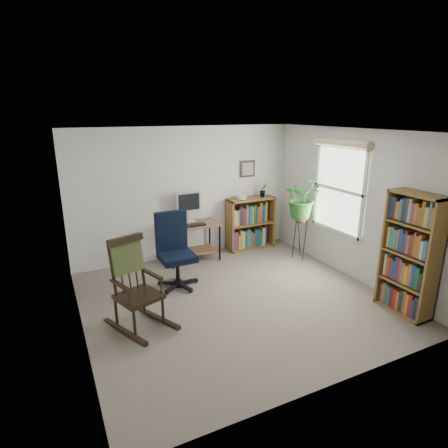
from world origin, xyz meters
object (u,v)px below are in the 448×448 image
tall_bookshelf (410,255)px  low_bookshelf (250,223)px  office_chair (177,251)px  rocking_chair (138,285)px  desk (192,242)px

tall_bookshelf → low_bookshelf: bearing=101.8°
office_chair → low_bookshelf: 2.16m
low_bookshelf → tall_bookshelf: tall_bookshelf is taller
office_chair → tall_bookshelf: bearing=-40.2°
low_bookshelf → tall_bookshelf: bearing=-78.2°
rocking_chair → low_bookshelf: (2.70, 1.93, -0.09)m
low_bookshelf → tall_bookshelf: (0.65, -3.10, 0.32)m
rocking_chair → office_chair: bearing=28.7°
desk → tall_bookshelf: bearing=-57.0°
rocking_chair → tall_bookshelf: bearing=-38.1°
desk → office_chair: 1.13m
tall_bookshelf → rocking_chair: bearing=160.8°
desk → office_chair: bearing=-123.2°
rocking_chair → tall_bookshelf: tall_bookshelf is taller
desk → tall_bookshelf: size_ratio=0.59×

